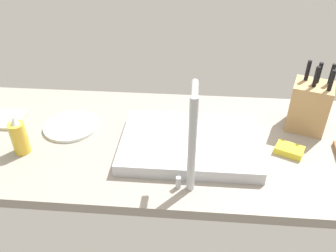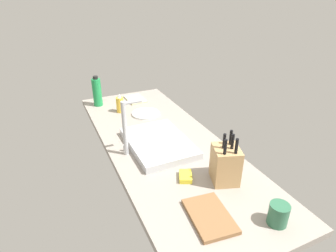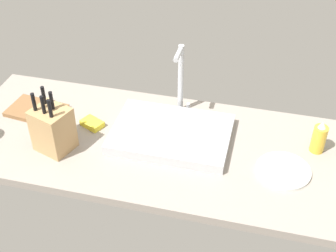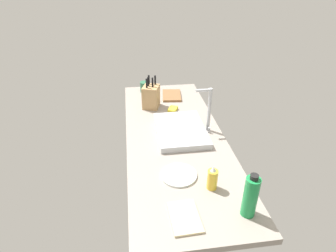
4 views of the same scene
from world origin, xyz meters
The scene contains 11 objects.
countertop_slab centered at (0.00, 0.00, 1.75)cm, with size 178.17×65.80×3.50cm, color gray.
sink_basin centered at (-2.77, 4.39, 5.57)cm, with size 46.71×32.73×4.15cm, color #B7BABF.
faucet centered at (-3.38, 22.97, 21.19)cm, with size 5.50×11.27×31.47cm.
knife_block centered at (-45.31, -12.06, 12.77)cm, with size 16.40×15.56×25.27cm.
cutting_board centered at (-63.40, 7.38, 4.40)cm, with size 23.57×15.60×1.80cm, color brown.
soap_bottle centered at (53.81, 10.86, 9.61)cm, with size 5.45×5.45×14.03cm.
water_bottle centered at (73.17, 22.84, 14.41)cm, with size 6.77×6.77×23.32cm.
dinner_plate centered at (41.99, -4.61, 4.10)cm, with size 20.21×20.21×1.20cm, color silver.
dish_towel centered at (71.78, -6.92, 4.10)cm, with size 20.22×13.50×1.20cm, color beige.
coffee_mug centered at (-76.91, -15.32, 8.12)cm, with size 7.90×7.90×9.24cm, color #2D6647.
dish_sponge centered at (-36.49, 4.22, 4.70)cm, with size 9.00×6.00×2.40cm, color yellow.
Camera 2 is at (-133.70, 58.16, 88.92)cm, focal length 30.14 mm.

